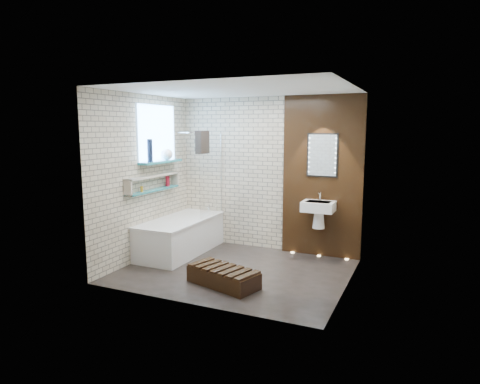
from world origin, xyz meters
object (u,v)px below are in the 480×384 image
at_px(washbasin, 318,210).
at_px(led_mirror, 322,155).
at_px(bath_screen, 211,175).
at_px(bathtub, 181,236).
at_px(walnut_step, 223,277).

distance_m(washbasin, led_mirror, 0.88).
bearing_deg(bath_screen, washbasin, 5.78).
height_order(bathtub, led_mirror, led_mirror).
xyz_separation_m(bathtub, washbasin, (2.17, 0.62, 0.50)).
height_order(bath_screen, walnut_step, bath_screen).
xyz_separation_m(washbasin, walnut_step, (-0.86, -1.67, -0.68)).
distance_m(bath_screen, led_mirror, 1.89).
xyz_separation_m(led_mirror, walnut_step, (-0.86, -1.83, -1.54)).
xyz_separation_m(bathtub, walnut_step, (1.32, -1.05, -0.18)).
bearing_deg(bath_screen, led_mirror, 10.66).
distance_m(led_mirror, walnut_step, 2.54).
relative_size(bath_screen, led_mirror, 2.00).
bearing_deg(bathtub, bath_screen, 51.10).
bearing_deg(bathtub, washbasin, 16.01).
xyz_separation_m(bathtub, bath_screen, (0.35, 0.44, 0.99)).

